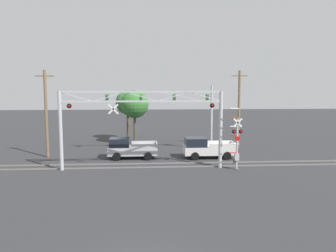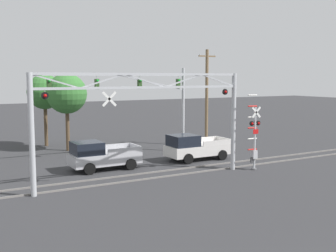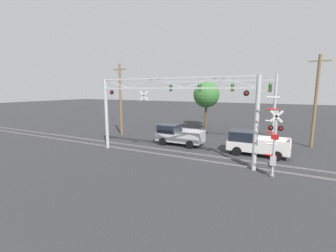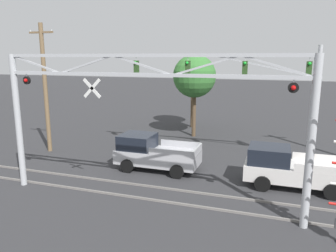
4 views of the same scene
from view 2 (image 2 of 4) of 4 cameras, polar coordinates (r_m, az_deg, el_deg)
The scene contains 10 objects.
rail_track_near at distance 26.02m, azimuth -3.29°, elevation -7.22°, with size 80.00×0.08×0.10m, color gray.
rail_track_far at distance 27.28m, azimuth -4.63°, elevation -6.58°, with size 80.00×0.08×0.10m, color gray.
crossing_gantry at distance 25.09m, azimuth -3.09°, elevation 1.98°, with size 13.57×0.31×6.52m.
crossing_signal_mast at distance 29.05m, azimuth 11.60°, elevation -1.81°, with size 1.07×0.35×5.14m.
traffic_signal_span at distance 33.90m, azimuth -2.55°, elevation 4.41°, with size 11.78×0.39×7.05m.
pickup_truck_lead at distance 29.01m, azimuth -9.10°, elevation -3.98°, with size 4.72×2.32×1.99m.
pickup_truck_following at distance 32.05m, azimuth 3.60°, elevation -2.90°, with size 4.95×2.32×1.99m.
utility_pole_right at distance 38.62m, azimuth 5.26°, elevation 4.00°, with size 1.80×0.28×8.77m.
background_tree_beyond_span at distance 36.76m, azimuth -13.56°, elevation 4.24°, with size 3.42×3.42×6.61m.
background_tree_far_left_verge at distance 39.84m, azimuth -16.35°, elevation 4.42°, with size 3.18×3.18×6.56m.
Camera 2 is at (-11.15, -6.30, 6.25)m, focal length 45.00 mm.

